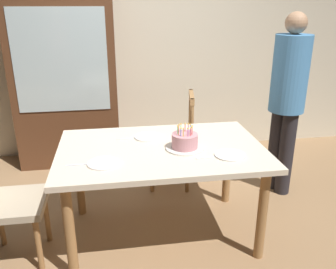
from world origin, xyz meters
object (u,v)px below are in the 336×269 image
object	(u,v)px
plate_near_guest	(230,155)
chair_spindle_back	(173,142)
plate_near_celebrant	(104,163)
plate_far_side	(148,137)
dining_table	(161,159)
birthday_cake	(185,142)
person_guest	(287,95)
china_cabinet	(66,81)

from	to	relation	value
plate_near_guest	chair_spindle_back	bearing A→B (deg)	102.23
plate_near_celebrant	plate_far_side	world-z (taller)	same
dining_table	birthday_cake	world-z (taller)	birthday_cake
birthday_cake	plate_far_side	bearing A→B (deg)	131.15
dining_table	plate_near_celebrant	bearing A→B (deg)	-151.91
dining_table	person_guest	distance (m)	1.38
plate_near_celebrant	plate_near_guest	size ratio (longest dim) A/B	1.00
birthday_cake	chair_spindle_back	distance (m)	0.93
chair_spindle_back	china_cabinet	world-z (taller)	china_cabinet
birthday_cake	china_cabinet	distance (m)	1.90
dining_table	china_cabinet	world-z (taller)	china_cabinet
birthday_cake	person_guest	distance (m)	1.23
plate_far_side	person_guest	bearing A→B (deg)	13.09
dining_table	person_guest	bearing A→B (deg)	23.16
birthday_cake	plate_near_celebrant	size ratio (longest dim) A/B	1.27
dining_table	person_guest	world-z (taller)	person_guest
birthday_cake	person_guest	xyz separation A→B (m)	(1.07, 0.58, 0.16)
chair_spindle_back	person_guest	size ratio (longest dim) A/B	0.56
person_guest	china_cabinet	size ratio (longest dim) A/B	0.89
china_cabinet	plate_near_guest	bearing A→B (deg)	-53.95
chair_spindle_back	person_guest	world-z (taller)	person_guest
birthday_cake	chair_spindle_back	world-z (taller)	chair_spindle_back
plate_far_side	person_guest	xyz separation A→B (m)	(1.31, 0.30, 0.21)
birthday_cake	plate_far_side	xyz separation A→B (m)	(-0.24, 0.28, -0.05)
plate_far_side	plate_near_guest	bearing A→B (deg)	-39.99
plate_near_celebrant	chair_spindle_back	bearing A→B (deg)	57.81
plate_far_side	china_cabinet	size ratio (longest dim) A/B	0.12
plate_near_celebrant	person_guest	distance (m)	1.83
birthday_cake	plate_far_side	size ratio (longest dim) A/B	1.27
plate_far_side	chair_spindle_back	world-z (taller)	chair_spindle_back
birthday_cake	plate_near_guest	distance (m)	0.34
plate_far_side	china_cabinet	distance (m)	1.55
plate_near_guest	person_guest	world-z (taller)	person_guest
birthday_cake	person_guest	size ratio (longest dim) A/B	0.17
dining_table	chair_spindle_back	xyz separation A→B (m)	(0.23, 0.81, -0.20)
birthday_cake	chair_spindle_back	size ratio (longest dim) A/B	0.29
plate_far_side	dining_table	bearing A→B (deg)	-71.19
dining_table	china_cabinet	xyz separation A→B (m)	(-0.84, 1.56, 0.29)
plate_near_celebrant	china_cabinet	size ratio (longest dim) A/B	0.12
plate_far_side	plate_near_guest	distance (m)	0.70
china_cabinet	chair_spindle_back	bearing A→B (deg)	-34.86
chair_spindle_back	person_guest	distance (m)	1.16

